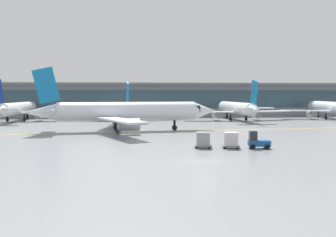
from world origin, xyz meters
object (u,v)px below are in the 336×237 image
(gate_airplane_4, at_px, (331,108))
(baggage_tug, at_px, (257,141))
(gate_airplane_2, at_px, (124,109))
(gate_airplane_3, at_px, (237,108))
(gate_airplane_1, at_px, (17,109))
(taxiing_regional_jet, at_px, (125,112))
(cargo_dolly_trailing, at_px, (203,139))
(cargo_dolly_lead, at_px, (231,140))

(gate_airplane_4, height_order, baggage_tug, gate_airplane_4)
(gate_airplane_2, height_order, gate_airplane_3, gate_airplane_3)
(gate_airplane_3, bearing_deg, gate_airplane_4, -87.89)
(gate_airplane_1, xyz_separation_m, baggage_tug, (41.77, -50.93, -2.01))
(gate_airplane_3, height_order, baggage_tug, gate_airplane_3)
(taxiing_regional_jet, bearing_deg, gate_airplane_2, 84.69)
(gate_airplane_4, bearing_deg, cargo_dolly_trailing, 141.64)
(baggage_tug, distance_m, cargo_dolly_lead, 3.16)
(gate_airplane_3, xyz_separation_m, gate_airplane_4, (25.68, 2.27, 0.00))
(taxiing_regional_jet, bearing_deg, gate_airplane_1, 126.75)
(gate_airplane_2, height_order, gate_airplane_4, gate_airplane_4)
(gate_airplane_1, relative_size, cargo_dolly_lead, 12.44)
(gate_airplane_3, height_order, taxiing_regional_jet, taxiing_regional_jet)
(gate_airplane_3, relative_size, baggage_tug, 10.41)
(gate_airplane_2, distance_m, taxiing_regional_jet, 26.99)
(gate_airplane_2, xyz_separation_m, baggage_tug, (16.38, -50.18, -1.88))
(baggage_tug, height_order, cargo_dolly_lead, baggage_tug)
(gate_airplane_2, distance_m, baggage_tug, 52.82)
(taxiing_regional_jet, xyz_separation_m, baggage_tug, (15.97, -23.20, -2.44))
(gate_airplane_1, relative_size, gate_airplane_3, 1.00)
(gate_airplane_4, xyz_separation_m, baggage_tug, (-36.83, -50.42, -2.01))
(gate_airplane_1, bearing_deg, cargo_dolly_trailing, -142.34)
(gate_airplane_4, height_order, cargo_dolly_trailing, gate_airplane_4)
(gate_airplane_4, bearing_deg, gate_airplane_3, 97.96)
(taxiing_regional_jet, distance_m, cargo_dolly_lead, 26.16)
(gate_airplane_1, height_order, taxiing_regional_jet, taxiing_regional_jet)
(gate_airplane_3, relative_size, gate_airplane_4, 1.00)
(gate_airplane_4, distance_m, baggage_tug, 62.46)
(gate_airplane_3, distance_m, cargo_dolly_lead, 49.72)
(gate_airplane_1, distance_m, cargo_dolly_lead, 63.54)
(gate_airplane_1, distance_m, taxiing_regional_jet, 37.87)
(baggage_tug, bearing_deg, gate_airplane_1, 139.29)
(gate_airplane_3, xyz_separation_m, baggage_tug, (-11.15, -48.15, -2.01))
(gate_airplane_3, xyz_separation_m, cargo_dolly_trailing, (-17.58, -47.02, -1.85))
(gate_airplane_1, height_order, cargo_dolly_lead, gate_airplane_1)
(gate_airplane_1, distance_m, gate_airplane_3, 52.99)
(gate_airplane_2, xyz_separation_m, gate_airplane_3, (27.53, -2.04, 0.13))
(gate_airplane_1, distance_m, baggage_tug, 65.90)
(gate_airplane_2, bearing_deg, baggage_tug, -166.17)
(taxiing_regional_jet, relative_size, cargo_dolly_lead, 14.33)
(cargo_dolly_lead, bearing_deg, baggage_tug, -0.00)
(gate_airplane_2, relative_size, gate_airplane_3, 0.96)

